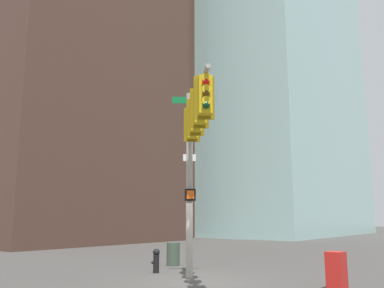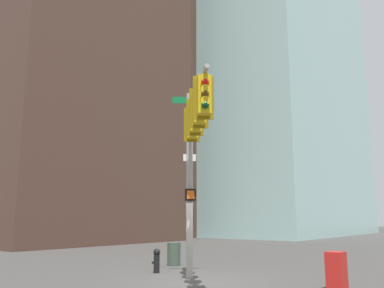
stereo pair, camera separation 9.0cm
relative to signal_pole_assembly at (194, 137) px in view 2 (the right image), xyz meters
name	(u,v)px [view 2 (the right image)]	position (x,y,z in m)	size (l,w,h in m)	color
ground_plane	(196,280)	(0.76, -1.08, -4.48)	(200.00, 200.00, 0.00)	#423F3D
signal_pole_assembly	(194,137)	(0.00, 0.00, 0.00)	(3.82, 4.00, 6.42)	#9E998C
fire_hydrant	(157,260)	(2.98, -1.57, -4.01)	(0.34, 0.26, 0.87)	black
litter_bin	(174,254)	(4.01, -3.77, -4.01)	(0.56, 0.56, 0.95)	#384738
newspaper_box	(336,271)	(-3.54, -1.89, -3.96)	(0.44, 0.56, 1.05)	red
building_brick_midblock	(163,95)	(26.77, -28.11, 13.37)	(16.30, 16.49, 35.71)	#4C3328
building_glass_tower	(254,6)	(18.62, -38.43, 27.66)	(22.07, 27.72, 64.28)	#9EC6C1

